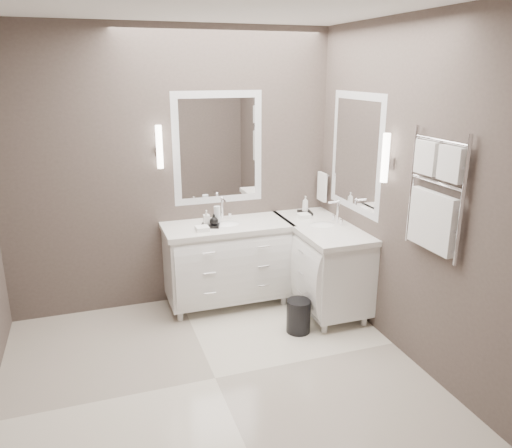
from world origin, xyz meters
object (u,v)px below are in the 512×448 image
object	(u,v)px
vanity_back	(227,259)
towel_ladder	(434,201)
vanity_right	(321,260)
waste_bin	(298,316)

from	to	relation	value
vanity_back	towel_ladder	bearing A→B (deg)	-55.90
vanity_back	vanity_right	distance (m)	0.93
vanity_back	waste_bin	bearing A→B (deg)	-59.47
vanity_right	towel_ladder	distance (m)	1.60
towel_ladder	waste_bin	xyz separation A→B (m)	(-0.65, 0.86, -1.24)
waste_bin	vanity_back	bearing A→B (deg)	120.53
vanity_back	towel_ladder	size ratio (longest dim) A/B	1.38
towel_ladder	waste_bin	world-z (taller)	towel_ladder
vanity_back	towel_ladder	world-z (taller)	towel_ladder
vanity_back	towel_ladder	xyz separation A→B (m)	(1.10, -1.63, 0.91)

